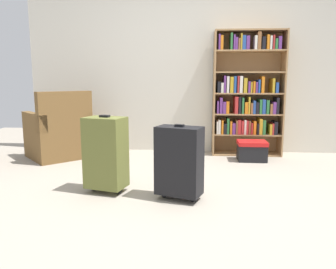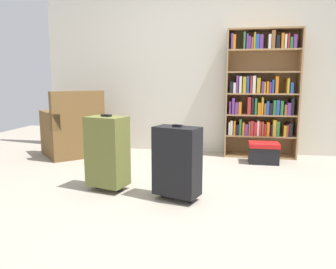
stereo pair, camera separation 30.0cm
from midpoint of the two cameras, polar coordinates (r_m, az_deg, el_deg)
ground_plane at (r=2.96m, az=5.53°, el=-11.22°), size 8.22×8.22×0.00m
back_wall at (r=4.86m, az=7.96°, el=12.38°), size 4.70×0.10×2.60m
bookshelf at (r=4.67m, az=17.55°, el=6.71°), size 0.95×0.31×1.70m
armchair at (r=4.71m, az=-14.35°, el=0.27°), size 0.99×0.99×0.90m
mug at (r=4.54m, az=-7.90°, el=-3.32°), size 0.12×0.08×0.10m
storage_box at (r=4.39m, az=18.09°, el=-2.94°), size 0.37×0.29×0.26m
suitcase_olive at (r=3.13m, az=-7.75°, el=-2.92°), size 0.41×0.33×0.73m
suitcase_black at (r=2.87m, az=4.59°, el=-4.63°), size 0.44×0.33×0.67m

